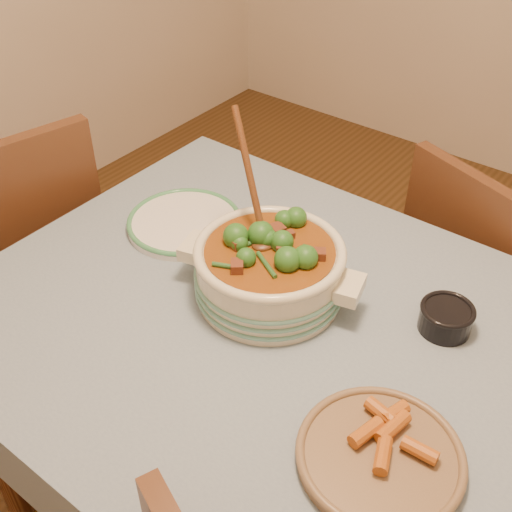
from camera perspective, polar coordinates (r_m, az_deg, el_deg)
The scene contains 7 objects.
dining_table at distance 1.39m, azimuth 7.00°, elevation -11.46°, with size 1.68×1.08×0.76m.
stew_casserole at distance 1.40m, azimuth 1.20°, elevation -0.93°, with size 0.42×0.39×0.39m.
white_plate at distance 1.66m, azimuth -6.38°, elevation 3.01°, with size 0.29×0.29×0.03m.
condiment_bowl at distance 1.41m, azimuth 16.56°, elevation -5.21°, with size 0.14×0.14×0.06m.
fried_plate at distance 1.17m, azimuth 11.00°, elevation -16.92°, with size 0.32×0.32×0.05m.
chair_far at distance 2.01m, azimuth 18.87°, elevation -1.57°, with size 0.52×0.52×0.87m.
chair_left at distance 2.06m, azimuth -19.98°, elevation 0.67°, with size 0.53×0.53×0.94m.
Camera 1 is at (0.41, -0.80, 1.73)m, focal length 45.00 mm.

